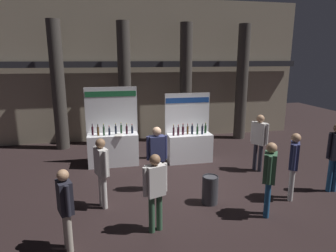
{
  "coord_description": "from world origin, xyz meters",
  "views": [
    {
      "loc": [
        -1.96,
        -7.42,
        3.46
      ],
      "look_at": [
        -0.16,
        1.1,
        1.43
      ],
      "focal_mm": 31.3,
      "sensor_mm": 36.0,
      "label": 1
    }
  ],
  "objects_px": {
    "exhibitor_booth_1": "(189,144)",
    "visitor_0": "(294,161)",
    "visitor_3": "(65,204)",
    "visitor_4": "(259,138)",
    "trash_bin": "(210,190)",
    "visitor_1": "(102,167)",
    "visitor_5": "(157,153)",
    "visitor_9": "(155,187)",
    "visitor_6": "(336,152)",
    "exhibitor_booth_0": "(113,146)",
    "visitor_8": "(270,173)"
  },
  "relations": [
    {
      "from": "visitor_0",
      "to": "visitor_4",
      "type": "xyz_separation_m",
      "value": [
        0.13,
        1.92,
        0.06
      ]
    },
    {
      "from": "visitor_1",
      "to": "visitor_8",
      "type": "xyz_separation_m",
      "value": [
        3.59,
        -1.16,
        0.02
      ]
    },
    {
      "from": "trash_bin",
      "to": "visitor_6",
      "type": "relative_size",
      "value": 0.38
    },
    {
      "from": "visitor_0",
      "to": "visitor_8",
      "type": "bearing_deg",
      "value": -24.35
    },
    {
      "from": "exhibitor_booth_1",
      "to": "trash_bin",
      "type": "xyz_separation_m",
      "value": [
        -0.33,
        -3.02,
        -0.23
      ]
    },
    {
      "from": "visitor_3",
      "to": "exhibitor_booth_1",
      "type": "bearing_deg",
      "value": 119.8
    },
    {
      "from": "visitor_0",
      "to": "visitor_3",
      "type": "xyz_separation_m",
      "value": [
        -5.21,
        -0.94,
        -0.09
      ]
    },
    {
      "from": "trash_bin",
      "to": "visitor_3",
      "type": "relative_size",
      "value": 0.44
    },
    {
      "from": "trash_bin",
      "to": "visitor_9",
      "type": "height_order",
      "value": "visitor_9"
    },
    {
      "from": "visitor_1",
      "to": "exhibitor_booth_1",
      "type": "bearing_deg",
      "value": -69.32
    },
    {
      "from": "trash_bin",
      "to": "visitor_0",
      "type": "distance_m",
      "value": 2.17
    },
    {
      "from": "exhibitor_booth_1",
      "to": "visitor_6",
      "type": "relative_size",
      "value": 1.25
    },
    {
      "from": "visitor_0",
      "to": "visitor_3",
      "type": "bearing_deg",
      "value": -44.84
    },
    {
      "from": "visitor_5",
      "to": "visitor_9",
      "type": "height_order",
      "value": "visitor_5"
    },
    {
      "from": "visitor_3",
      "to": "visitor_5",
      "type": "distance_m",
      "value": 2.94
    },
    {
      "from": "visitor_4",
      "to": "visitor_9",
      "type": "distance_m",
      "value": 4.49
    },
    {
      "from": "exhibitor_booth_1",
      "to": "visitor_4",
      "type": "height_order",
      "value": "exhibitor_booth_1"
    },
    {
      "from": "visitor_1",
      "to": "visitor_8",
      "type": "relative_size",
      "value": 0.99
    },
    {
      "from": "visitor_6",
      "to": "visitor_8",
      "type": "bearing_deg",
      "value": -154.52
    },
    {
      "from": "visitor_0",
      "to": "visitor_5",
      "type": "xyz_separation_m",
      "value": [
        -3.18,
        1.18,
        0.04
      ]
    },
    {
      "from": "visitor_6",
      "to": "visitor_9",
      "type": "bearing_deg",
      "value": -162.94
    },
    {
      "from": "exhibitor_booth_1",
      "to": "visitor_1",
      "type": "height_order",
      "value": "exhibitor_booth_1"
    },
    {
      "from": "visitor_8",
      "to": "trash_bin",
      "type": "bearing_deg",
      "value": -94.48
    },
    {
      "from": "visitor_6",
      "to": "visitor_8",
      "type": "distance_m",
      "value": 2.45
    },
    {
      "from": "visitor_3",
      "to": "visitor_6",
      "type": "height_order",
      "value": "visitor_6"
    },
    {
      "from": "visitor_1",
      "to": "visitor_4",
      "type": "height_order",
      "value": "visitor_4"
    },
    {
      "from": "visitor_0",
      "to": "visitor_1",
      "type": "relative_size",
      "value": 1.01
    },
    {
      "from": "visitor_1",
      "to": "visitor_3",
      "type": "height_order",
      "value": "visitor_1"
    },
    {
      "from": "visitor_3",
      "to": "visitor_6",
      "type": "relative_size",
      "value": 0.85
    },
    {
      "from": "exhibitor_booth_0",
      "to": "visitor_5",
      "type": "relative_size",
      "value": 1.46
    },
    {
      "from": "exhibitor_booth_1",
      "to": "visitor_3",
      "type": "bearing_deg",
      "value": -129.89
    },
    {
      "from": "visitor_0",
      "to": "visitor_8",
      "type": "xyz_separation_m",
      "value": [
        -1.0,
        -0.6,
        0.02
      ]
    },
    {
      "from": "visitor_0",
      "to": "visitor_3",
      "type": "height_order",
      "value": "visitor_0"
    },
    {
      "from": "trash_bin",
      "to": "visitor_9",
      "type": "relative_size",
      "value": 0.42
    },
    {
      "from": "exhibitor_booth_1",
      "to": "visitor_5",
      "type": "distance_m",
      "value": 2.56
    },
    {
      "from": "exhibitor_booth_0",
      "to": "exhibitor_booth_1",
      "type": "xyz_separation_m",
      "value": [
        2.54,
        -0.19,
        -0.06
      ]
    },
    {
      "from": "visitor_6",
      "to": "visitor_9",
      "type": "height_order",
      "value": "visitor_6"
    },
    {
      "from": "visitor_8",
      "to": "visitor_5",
      "type": "bearing_deg",
      "value": -95.84
    },
    {
      "from": "exhibitor_booth_0",
      "to": "visitor_5",
      "type": "height_order",
      "value": "exhibitor_booth_0"
    },
    {
      "from": "visitor_3",
      "to": "visitor_4",
      "type": "distance_m",
      "value": 6.06
    },
    {
      "from": "visitor_4",
      "to": "visitor_6",
      "type": "bearing_deg",
      "value": 3.44
    },
    {
      "from": "visitor_6",
      "to": "visitor_9",
      "type": "distance_m",
      "value": 4.93
    },
    {
      "from": "visitor_1",
      "to": "visitor_6",
      "type": "height_order",
      "value": "visitor_6"
    },
    {
      "from": "visitor_4",
      "to": "visitor_8",
      "type": "xyz_separation_m",
      "value": [
        -1.13,
        -2.52,
        -0.05
      ]
    },
    {
      "from": "visitor_0",
      "to": "exhibitor_booth_0",
      "type": "bearing_deg",
      "value": -93.83
    },
    {
      "from": "visitor_3",
      "to": "trash_bin",
      "type": "bearing_deg",
      "value": 89.84
    },
    {
      "from": "exhibitor_booth_1",
      "to": "visitor_0",
      "type": "bearing_deg",
      "value": -62.04
    },
    {
      "from": "visitor_3",
      "to": "visitor_5",
      "type": "height_order",
      "value": "visitor_5"
    },
    {
      "from": "trash_bin",
      "to": "exhibitor_booth_1",
      "type": "bearing_deg",
      "value": 83.71
    },
    {
      "from": "trash_bin",
      "to": "visitor_5",
      "type": "height_order",
      "value": "visitor_5"
    }
  ]
}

